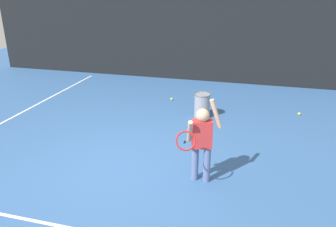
{
  "coord_description": "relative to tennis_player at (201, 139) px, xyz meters",
  "views": [
    {
      "loc": [
        2.04,
        -4.41,
        2.89
      ],
      "look_at": [
        0.68,
        0.64,
        0.85
      ],
      "focal_mm": 35.18,
      "sensor_mm": 36.0,
      "label": 1
    }
  ],
  "objects": [
    {
      "name": "tennis_ball_0",
      "position": [
        1.8,
        3.4,
        -0.69
      ],
      "size": [
        0.07,
        0.07,
        0.07
      ],
      "primitive_type": "sphere",
      "color": "#CCE033",
      "rests_on": "ground"
    },
    {
      "name": "ground_plane",
      "position": [
        -1.36,
        -0.05,
        -0.73
      ],
      "size": [
        20.0,
        20.0,
        0.0
      ],
      "primitive_type": "plane",
      "color": "#335B93"
    },
    {
      "name": "tennis_ball_1",
      "position": [
        -0.75,
        4.46,
        -0.69
      ],
      "size": [
        0.07,
        0.07,
        0.07
      ],
      "primitive_type": "sphere",
      "color": "#CCE033",
      "rests_on": "ground"
    },
    {
      "name": "back_fence_windscreen",
      "position": [
        -1.36,
        5.85,
        1.06
      ],
      "size": [
        13.83,
        0.08,
        3.58
      ],
      "primitive_type": "cube",
      "color": "black",
      "rests_on": "ground"
    },
    {
      "name": "tennis_player",
      "position": [
        0.0,
        0.0,
        0.0
      ],
      "size": [
        0.6,
        0.7,
        1.35
      ],
      "rotation": [
        0.0,
        0.0,
        0.27
      ],
      "color": "slate",
      "rests_on": "ground"
    },
    {
      "name": "ball_hopper",
      "position": [
        -0.43,
        2.7,
        -0.44
      ],
      "size": [
        0.38,
        0.38,
        0.56
      ],
      "color": "gray",
      "rests_on": "ground"
    },
    {
      "name": "fence_post_1",
      "position": [
        -1.36,
        5.91,
        1.14
      ],
      "size": [
        0.09,
        0.09,
        3.73
      ],
      "primitive_type": "cylinder",
      "color": "slate",
      "rests_on": "ground"
    },
    {
      "name": "fence_post_0",
      "position": [
        -8.13,
        5.91,
        1.14
      ],
      "size": [
        0.09,
        0.09,
        3.73
      ],
      "primitive_type": "cylinder",
      "color": "slate",
      "rests_on": "ground"
    },
    {
      "name": "tennis_ball_2",
      "position": [
        -1.41,
        3.67,
        -0.69
      ],
      "size": [
        0.07,
        0.07,
        0.07
      ],
      "primitive_type": "sphere",
      "color": "#CCE033",
      "rests_on": "ground"
    }
  ]
}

